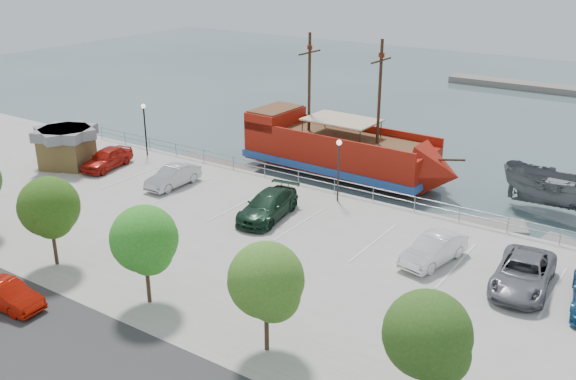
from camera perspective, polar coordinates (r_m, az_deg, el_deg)
The scene contains 21 objects.
ground at distance 38.81m, azimuth -0.43°, elevation -5.32°, with size 160.00×160.00×0.00m, color #334649.
street at distance 28.48m, azimuth -19.62°, elevation -15.10°, with size 100.00×8.00×0.04m, color #363636.
sidewalk at distance 31.60m, azimuth -10.90°, elevation -10.26°, with size 100.00×4.00×0.05m, color gray.
seawall_railing at distance 44.32m, azimuth 5.27°, elevation 0.20°, with size 50.00×0.06×1.00m.
pirate_ship at distance 50.24m, azimuth 5.79°, elevation 3.18°, with size 18.17×5.60×11.39m.
patrol_boat at distance 46.94m, azimuth 22.90°, elevation -0.25°, with size 2.94×7.83×3.03m, color #585C5F.
dock_west at distance 52.87m, azimuth -6.49°, elevation 2.14°, with size 7.77×2.22×0.44m, color #66625A.
dock_mid at distance 43.13m, azimuth 15.48°, elevation -3.01°, with size 7.57×2.16×0.43m, color gray.
shed at distance 52.49m, azimuth -19.09°, elevation 3.71°, with size 4.88×4.88×3.06m.
street_sedan at distance 33.61m, azimuth -23.68°, elevation -8.53°, with size 1.37×3.93×1.29m, color #AA1003.
lamp_post_left at distance 53.23m, azimuth -12.64°, elevation 6.07°, with size 0.36×0.36×4.28m.
lamp_post_mid at distance 42.44m, azimuth 4.53°, elevation 2.72°, with size 0.36×0.36×4.28m.
tree_c at distance 35.65m, azimuth -20.42°, elevation -1.62°, with size 3.30×3.20×5.00m.
tree_d at distance 30.57m, azimuth -12.56°, elevation -4.53°, with size 3.30×3.20×5.00m.
tree_e at distance 26.39m, azimuth -1.81°, elevation -8.32°, with size 3.30×3.20×5.00m.
tree_f at distance 23.58m, azimuth 12.51°, elevation -12.80°, with size 3.30×3.20×5.00m.
parked_car_a at distance 51.36m, azimuth -15.79°, elevation 2.75°, with size 1.89×4.70×1.60m, color #AD1A10.
parked_car_b at distance 46.41m, azimuth -10.19°, elevation 1.19°, with size 1.55×4.45×1.47m, color #B0B2B3.
parked_car_d at distance 40.44m, azimuth -1.80°, elevation -1.39°, with size 2.27×5.57×1.62m, color #142F1F.
parked_car_f at distance 35.75m, azimuth 12.82°, elevation -5.18°, with size 1.59×4.57×1.51m, color white.
parked_car_g at distance 34.48m, azimuth 20.16°, elevation -6.97°, with size 2.63×5.70×1.58m, color slate.
Camera 1 is at (19.68, -28.67, 16.23)m, focal length 40.00 mm.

